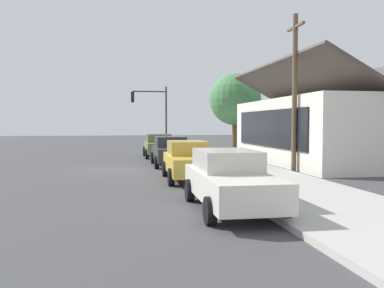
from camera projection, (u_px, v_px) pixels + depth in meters
ground_plane at (121, 170)px, 20.85m from camera, size 120.00×120.00×0.00m
sidewalk_curb at (229, 166)px, 21.83m from camera, size 60.00×4.20×0.16m
car_olive at (159, 145)px, 28.57m from camera, size 4.35×2.05×1.59m
car_charcoal at (171, 151)px, 22.90m from camera, size 4.82×2.08×1.59m
car_mustard at (188, 160)px, 17.03m from camera, size 4.57×2.04×1.59m
car_ivory at (230, 180)px, 11.18m from camera, size 4.81×2.02×1.59m
storefront_building at (327, 129)px, 24.39m from camera, size 13.39×7.53×5.76m
shade_tree at (235, 100)px, 32.87m from camera, size 4.12×4.12×6.29m
traffic_light_main at (153, 108)px, 32.26m from camera, size 0.37×2.79×5.20m
utility_pole_wooden at (295, 90)px, 19.77m from camera, size 1.80×0.24×7.50m
fire_hydrant_red at (227, 169)px, 16.78m from camera, size 0.22×0.22×0.71m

